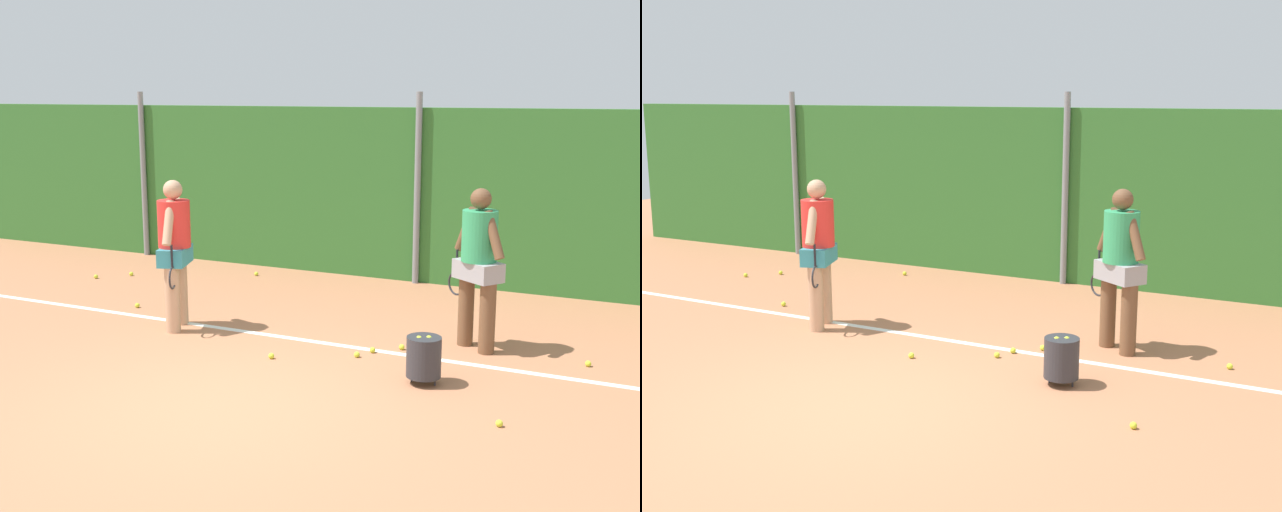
# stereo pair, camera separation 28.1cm
# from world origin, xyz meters

# --- Properties ---
(ground_plane) EXTENTS (27.76, 27.76, 0.00)m
(ground_plane) POSITION_xyz_m (0.00, 1.70, 0.00)
(ground_plane) COLOR #B2704C
(hedge_fence_backdrop) EXTENTS (18.04, 0.25, 2.71)m
(hedge_fence_backdrop) POSITION_xyz_m (0.00, 5.80, 1.36)
(hedge_fence_backdrop) COLOR #33702D
(hedge_fence_backdrop) RESTS_ON ground_plane
(fence_post_left) EXTENTS (0.10, 0.10, 2.95)m
(fence_post_left) POSITION_xyz_m (-5.20, 5.62, 1.48)
(fence_post_left) COLOR gray
(fence_post_left) RESTS_ON ground_plane
(fence_post_center) EXTENTS (0.10, 0.10, 2.95)m
(fence_post_center) POSITION_xyz_m (0.00, 5.62, 1.48)
(fence_post_center) COLOR gray
(fence_post_center) RESTS_ON ground_plane
(court_baseline_paint) EXTENTS (13.18, 0.10, 0.01)m
(court_baseline_paint) POSITION_xyz_m (0.00, 2.19, 0.00)
(court_baseline_paint) COLOR white
(court_baseline_paint) RESTS_ON ground_plane
(player_foreground_near) EXTENTS (0.49, 0.80, 1.88)m
(player_foreground_near) POSITION_xyz_m (-1.92, 1.97, 1.06)
(player_foreground_near) COLOR tan
(player_foreground_near) RESTS_ON ground_plane
(player_midcourt) EXTENTS (0.76, 0.57, 1.89)m
(player_midcourt) POSITION_xyz_m (1.72, 2.76, 1.06)
(player_midcourt) COLOR brown
(player_midcourt) RESTS_ON ground_plane
(ball_hopper) EXTENTS (0.36, 0.36, 0.51)m
(ball_hopper) POSITION_xyz_m (1.54, 1.40, 0.29)
(ball_hopper) COLOR #2D2D33
(ball_hopper) RESTS_ON ground_plane
(tennis_ball_0) EXTENTS (0.07, 0.07, 0.07)m
(tennis_ball_0) POSITION_xyz_m (2.51, 0.65, 0.03)
(tennis_ball_0) COLOR #CCDB33
(tennis_ball_0) RESTS_ON ground_plane
(tennis_ball_2) EXTENTS (0.07, 0.07, 0.07)m
(tennis_ball_2) POSITION_xyz_m (-0.25, 1.41, 0.03)
(tennis_ball_2) COLOR #CCDB33
(tennis_ball_2) RESTS_ON ground_plane
(tennis_ball_3) EXTENTS (0.07, 0.07, 0.07)m
(tennis_ball_3) POSITION_xyz_m (0.70, 2.10, 0.03)
(tennis_ball_3) COLOR #CCDB33
(tennis_ball_3) RESTS_ON ground_plane
(tennis_ball_4) EXTENTS (0.07, 0.07, 0.07)m
(tennis_ball_4) POSITION_xyz_m (-3.00, 2.53, 0.03)
(tennis_ball_4) COLOR #CCDB33
(tennis_ball_4) RESTS_ON ground_plane
(tennis_ball_5) EXTENTS (0.07, 0.07, 0.07)m
(tennis_ball_5) POSITION_xyz_m (0.60, 1.88, 0.03)
(tennis_ball_5) COLOR #CCDB33
(tennis_ball_5) RESTS_ON ground_plane
(tennis_ball_6) EXTENTS (0.07, 0.07, 0.07)m
(tennis_ball_6) POSITION_xyz_m (-2.50, 4.97, 0.03)
(tennis_ball_6) COLOR #CCDB33
(tennis_ball_6) RESTS_ON ground_plane
(tennis_ball_7) EXTENTS (0.07, 0.07, 0.07)m
(tennis_ball_7) POSITION_xyz_m (-4.73, 3.68, 0.03)
(tennis_ball_7) COLOR #CCDB33
(tennis_ball_7) RESTS_ON ground_plane
(tennis_ball_9) EXTENTS (0.07, 0.07, 0.07)m
(tennis_ball_9) POSITION_xyz_m (-4.34, 4.09, 0.03)
(tennis_ball_9) COLOR #CCDB33
(tennis_ball_9) RESTS_ON ground_plane
(tennis_ball_10) EXTENTS (0.07, 0.07, 0.07)m
(tennis_ball_10) POSITION_xyz_m (0.96, 2.35, 0.03)
(tennis_ball_10) COLOR #CCDB33
(tennis_ball_10) RESTS_ON ground_plane
(tennis_ball_12) EXTENTS (0.07, 0.07, 0.07)m
(tennis_ball_12) POSITION_xyz_m (3.00, 2.68, 0.03)
(tennis_ball_12) COLOR #CCDB33
(tennis_ball_12) RESTS_ON ground_plane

